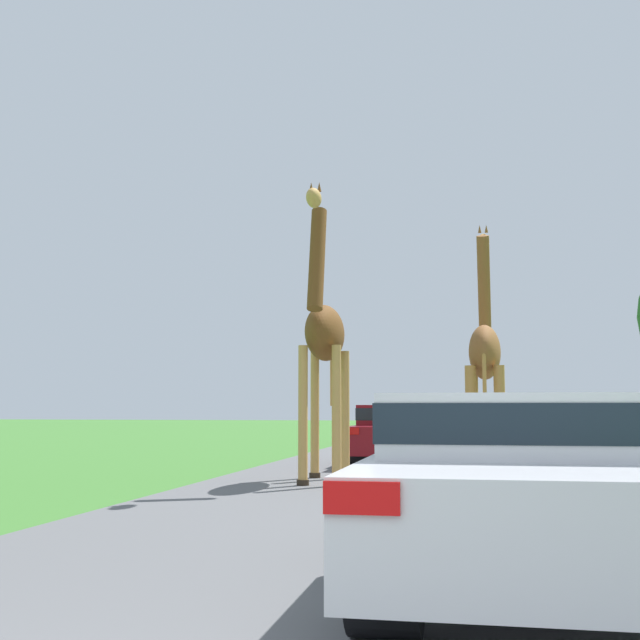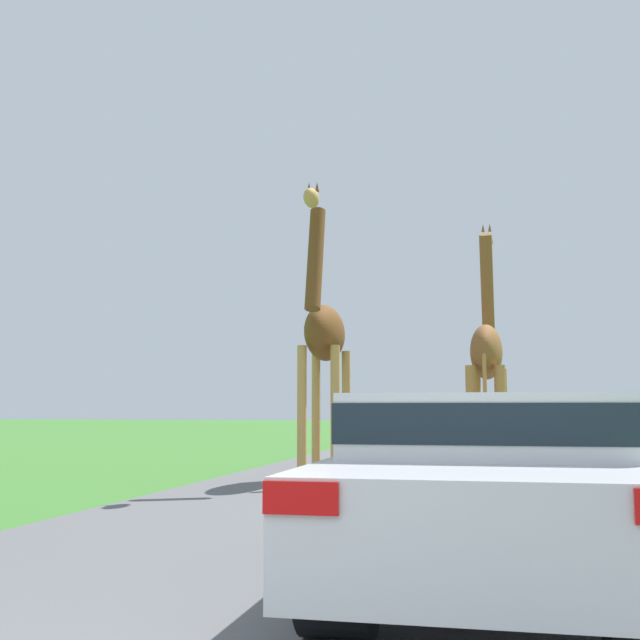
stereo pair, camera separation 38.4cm
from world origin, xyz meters
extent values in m
cube|color=#5B5B5E|center=(0.00, 30.00, 0.00)|extent=(7.35, 120.00, 0.00)
cylinder|color=tan|center=(-1.25, 11.40, 1.15)|extent=(0.16, 0.16, 2.29)
cylinder|color=#2D2319|center=(-1.25, 11.40, 0.05)|extent=(0.20, 0.20, 0.09)
cylinder|color=tan|center=(-1.81, 11.37, 1.15)|extent=(0.16, 0.16, 2.29)
cylinder|color=#2D2319|center=(-1.81, 11.37, 0.05)|extent=(0.20, 0.20, 0.09)
cylinder|color=tan|center=(-1.34, 12.83, 1.15)|extent=(0.16, 0.16, 2.29)
cylinder|color=#2D2319|center=(-1.34, 12.83, 0.05)|extent=(0.20, 0.20, 0.09)
cylinder|color=tan|center=(-1.89, 12.80, 1.15)|extent=(0.16, 0.16, 2.29)
cylinder|color=#2D2319|center=(-1.89, 12.80, 0.05)|extent=(0.20, 0.20, 0.09)
ellipsoid|color=brown|center=(-1.57, 12.10, 2.56)|extent=(0.77, 2.09, 0.97)
cylinder|color=brown|center=(-1.51, 11.05, 3.69)|extent=(0.30, 0.82, 1.81)
ellipsoid|color=tan|center=(-1.49, 10.66, 4.60)|extent=(0.27, 0.57, 0.30)
cylinder|color=tan|center=(-1.63, 13.07, 1.93)|extent=(0.05, 0.05, 1.26)
cone|color=brown|center=(-1.43, 10.83, 4.83)|extent=(0.07, 0.07, 0.16)
cone|color=brown|center=(-1.56, 10.82, 4.83)|extent=(0.07, 0.07, 0.16)
cylinder|color=#B77F3D|center=(0.96, 13.88, 0.99)|extent=(0.19, 0.19, 1.99)
cylinder|color=#2D2319|center=(0.96, 13.88, 0.06)|extent=(0.25, 0.25, 0.11)
cylinder|color=#B77F3D|center=(1.44, 13.86, 0.99)|extent=(0.19, 0.19, 1.99)
cylinder|color=#2D2319|center=(1.44, 13.86, 0.06)|extent=(0.25, 0.25, 0.11)
cylinder|color=#B77F3D|center=(0.91, 12.48, 0.99)|extent=(0.19, 0.19, 1.99)
cylinder|color=#2D2319|center=(0.91, 12.48, 0.06)|extent=(0.25, 0.25, 0.11)
cylinder|color=#B77F3D|center=(1.40, 12.47, 0.99)|extent=(0.19, 0.19, 1.99)
cylinder|color=#2D2319|center=(1.40, 12.47, 0.06)|extent=(0.25, 0.25, 0.11)
ellipsoid|color=brown|center=(1.18, 13.17, 2.26)|extent=(0.63, 2.01, 0.99)
cylinder|color=brown|center=(1.21, 14.25, 3.55)|extent=(0.27, 0.90, 2.12)
ellipsoid|color=#B77F3D|center=(1.22, 14.70, 4.62)|extent=(0.26, 0.57, 0.30)
cylinder|color=#B77F3D|center=(1.15, 12.23, 1.71)|extent=(0.07, 0.07, 1.09)
cone|color=brown|center=(1.15, 14.53, 4.85)|extent=(0.07, 0.07, 0.16)
cone|color=brown|center=(1.28, 14.53, 4.85)|extent=(0.07, 0.07, 0.16)
cube|color=silver|center=(1.26, 4.20, 0.62)|extent=(1.99, 4.17, 0.63)
cube|color=silver|center=(1.26, 4.20, 1.14)|extent=(1.79, 1.88, 0.41)
cube|color=#19232D|center=(1.26, 4.20, 1.16)|extent=(1.81, 1.90, 0.25)
cube|color=red|center=(0.44, 2.11, 0.85)|extent=(0.36, 0.03, 0.15)
cylinder|color=black|center=(0.46, 5.46, 0.36)|extent=(0.40, 0.71, 0.71)
cylinder|color=black|center=(2.06, 5.46, 0.36)|extent=(0.40, 0.71, 0.71)
cylinder|color=black|center=(0.46, 2.95, 0.36)|extent=(0.40, 0.71, 0.71)
cube|color=maroon|center=(-0.76, 16.47, 0.59)|extent=(1.74, 3.99, 0.59)
cube|color=maroon|center=(-0.76, 16.47, 1.10)|extent=(1.56, 1.80, 0.44)
cube|color=#19232D|center=(-0.76, 16.47, 1.12)|extent=(1.58, 1.81, 0.27)
cube|color=red|center=(-1.47, 14.46, 0.80)|extent=(0.31, 0.03, 0.14)
cube|color=red|center=(-0.05, 14.46, 0.80)|extent=(0.31, 0.03, 0.14)
cylinder|color=black|center=(-1.45, 17.67, 0.35)|extent=(0.35, 0.69, 0.69)
cylinder|color=black|center=(-0.06, 17.67, 0.35)|extent=(0.35, 0.69, 0.69)
cylinder|color=black|center=(-1.45, 15.27, 0.35)|extent=(0.35, 0.69, 0.69)
cylinder|color=black|center=(-0.06, 15.27, 0.35)|extent=(0.35, 0.69, 0.69)
cube|color=#561914|center=(-0.89, 27.00, 0.62)|extent=(1.91, 4.39, 0.70)
cube|color=#561914|center=(-0.89, 27.00, 1.25)|extent=(1.72, 1.98, 0.58)
cube|color=#19232D|center=(-0.89, 27.00, 1.28)|extent=(1.74, 2.00, 0.35)
cube|color=red|center=(-1.68, 24.80, 0.86)|extent=(0.34, 0.03, 0.17)
cube|color=red|center=(-0.11, 24.80, 0.86)|extent=(0.34, 0.03, 0.17)
cylinder|color=black|center=(-1.66, 28.32, 0.31)|extent=(0.38, 0.63, 0.63)
cylinder|color=black|center=(-0.13, 28.32, 0.31)|extent=(0.38, 0.63, 0.63)
cylinder|color=black|center=(-1.66, 25.68, 0.31)|extent=(0.38, 0.63, 0.63)
cylinder|color=black|center=(-0.13, 25.68, 0.31)|extent=(0.38, 0.63, 0.63)
camera|label=1|loc=(0.96, -1.63, 1.26)|focal=45.00mm
camera|label=2|loc=(1.34, -1.55, 1.26)|focal=45.00mm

